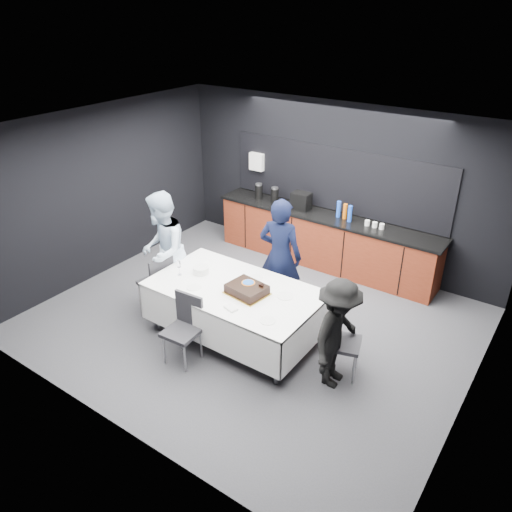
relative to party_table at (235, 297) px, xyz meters
The scene contains 18 objects.
ground 0.76m from the party_table, 90.00° to the left, with size 6.00×6.00×0.00m, color #44454A.
room_shell 1.28m from the party_table, 90.00° to the left, with size 6.04×5.04×2.82m.
kitchenette 2.62m from the party_table, 90.35° to the left, with size 4.10×0.64×2.05m.
party_table is the anchor object (origin of this frame).
cake_assembly 0.30m from the party_table, ahead, with size 0.57×0.49×0.16m.
plate_stack 0.67m from the party_table, behind, with size 0.22×0.22×0.10m, color white.
loose_plate_near 0.57m from the party_table, 146.68° to the right, with size 0.20×0.20×0.01m, color white.
loose_plate_right_a 0.72m from the party_table, 17.27° to the left, with size 0.22×0.22×0.01m, color white.
loose_plate_right_b 0.89m from the party_table, 26.09° to the right, with size 0.20×0.20×0.01m, color white.
loose_plate_far 0.43m from the party_table, 78.78° to the left, with size 0.19×0.19×0.01m, color white.
fork_pile 0.53m from the party_table, 58.48° to the right, with size 0.17×0.11×0.03m, color white.
champagne_flute 0.92m from the party_table, 169.51° to the right, with size 0.06×0.06×0.22m.
chair_left 1.34m from the party_table, behind, with size 0.48×0.48×0.92m.
chair_right 1.50m from the party_table, ahead, with size 0.53×0.53×0.92m.
chair_near 0.80m from the party_table, 107.58° to the right, with size 0.45×0.45×0.92m.
person_center 0.98m from the party_table, 82.71° to the left, with size 0.65×0.43×1.79m, color black.
person_left 1.43m from the party_table, behind, with size 0.88×0.68×1.80m, color silver.
person_right 1.57m from the party_table, ahead, with size 0.93×0.53×1.44m, color black.
Camera 1 is at (3.52, -4.96, 4.26)m, focal length 35.00 mm.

